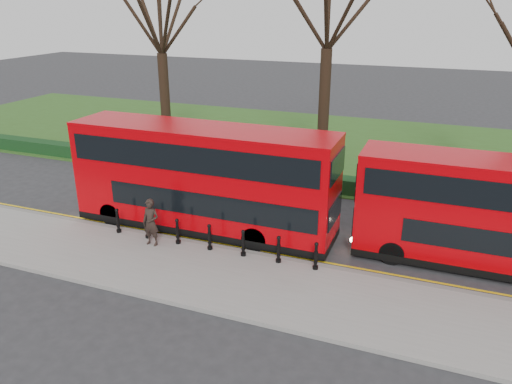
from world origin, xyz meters
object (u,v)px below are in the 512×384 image
at_px(pedestrian, 151,222).
at_px(bus_lead, 203,179).
at_px(bollard_row, 210,237).
at_px(bus_rear, 505,217).

bearing_deg(pedestrian, bus_lead, 66.65).
xyz_separation_m(bollard_row, pedestrian, (-2.27, -0.44, 0.44)).
height_order(bus_lead, bus_rear, bus_lead).
bearing_deg(pedestrian, bus_rear, 15.92).
xyz_separation_m(bus_rear, pedestrian, (-12.42, -3.09, -0.93)).
xyz_separation_m(bus_lead, pedestrian, (-1.10, -2.32, -1.12)).
distance_m(bollard_row, bus_rear, 10.57).
distance_m(bus_rear, pedestrian, 12.83).
relative_size(bus_rear, pedestrian, 5.37).
relative_size(bollard_row, pedestrian, 4.49).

